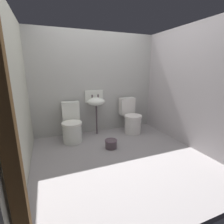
{
  "coord_description": "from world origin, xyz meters",
  "views": [
    {
      "loc": [
        -1.07,
        -2.36,
        1.46
      ],
      "look_at": [
        0.0,
        0.32,
        0.7
      ],
      "focal_mm": 26.57,
      "sensor_mm": 36.0,
      "label": 1
    }
  ],
  "objects_px": {
    "wooden_door_post": "(6,122)",
    "toilet_left": "(72,126)",
    "sink": "(96,101)",
    "bucket": "(111,144)",
    "toilet_right": "(131,118)"
  },
  "relations": [
    {
      "from": "bucket",
      "to": "toilet_left",
      "type": "bearing_deg",
      "value": 134.74
    },
    {
      "from": "wooden_door_post",
      "to": "toilet_left",
      "type": "distance_m",
      "value": 2.33
    },
    {
      "from": "wooden_door_post",
      "to": "toilet_right",
      "type": "xyz_separation_m",
      "value": [
        2.06,
        2.07,
        -0.8
      ]
    },
    {
      "from": "sink",
      "to": "bucket",
      "type": "xyz_separation_m",
      "value": [
        0.04,
        -0.81,
        -0.67
      ]
    },
    {
      "from": "toilet_right",
      "to": "bucket",
      "type": "bearing_deg",
      "value": 37.15
    },
    {
      "from": "toilet_left",
      "to": "bucket",
      "type": "height_order",
      "value": "toilet_left"
    },
    {
      "from": "toilet_right",
      "to": "bucket",
      "type": "relative_size",
      "value": 3.32
    },
    {
      "from": "wooden_door_post",
      "to": "toilet_left",
      "type": "bearing_deg",
      "value": 71.57
    },
    {
      "from": "wooden_door_post",
      "to": "bucket",
      "type": "relative_size",
      "value": 9.51
    },
    {
      "from": "toilet_left",
      "to": "bucket",
      "type": "xyz_separation_m",
      "value": [
        0.62,
        -0.62,
        -0.24
      ]
    },
    {
      "from": "wooden_door_post",
      "to": "sink",
      "type": "relative_size",
      "value": 2.26
    },
    {
      "from": "toilet_left",
      "to": "toilet_right",
      "type": "distance_m",
      "value": 1.37
    },
    {
      "from": "wooden_door_post",
      "to": "bucket",
      "type": "xyz_separation_m",
      "value": [
        1.31,
        1.45,
        -1.03
      ]
    },
    {
      "from": "wooden_door_post",
      "to": "bucket",
      "type": "height_order",
      "value": "wooden_door_post"
    },
    {
      "from": "sink",
      "to": "bucket",
      "type": "distance_m",
      "value": 1.05
    }
  ]
}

